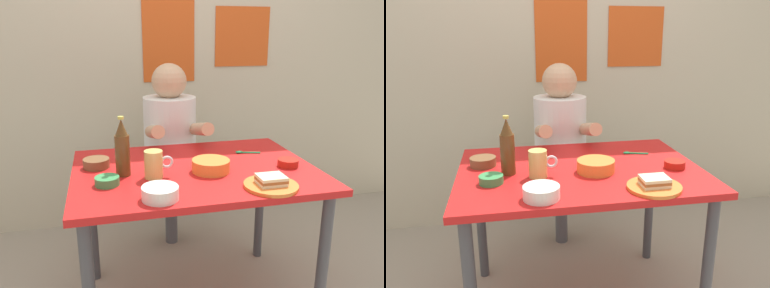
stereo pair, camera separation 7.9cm
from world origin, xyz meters
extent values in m
cube|color=#BCB299|center=(0.00, 1.05, 1.30)|extent=(4.40, 0.08, 2.60)
cube|color=#CC4C19|center=(0.59, 1.01, 1.31)|extent=(0.40, 0.01, 0.40)
cube|color=#CC4C19|center=(0.07, 1.01, 1.31)|extent=(0.35, 0.01, 0.60)
cube|color=red|center=(0.00, 0.00, 0.72)|extent=(1.10, 0.80, 0.03)
cylinder|color=#3F3F44|center=(0.49, -0.34, 0.35)|extent=(0.05, 0.05, 0.71)
cylinder|color=#3F3F44|center=(-0.49, 0.34, 0.35)|extent=(0.05, 0.05, 0.71)
cylinder|color=#3F3F44|center=(0.49, 0.34, 0.35)|extent=(0.05, 0.05, 0.71)
cylinder|color=#4C4C51|center=(0.00, 0.63, 0.21)|extent=(0.08, 0.08, 0.41)
cylinder|color=#2D2D33|center=(0.00, 0.63, 0.43)|extent=(0.34, 0.34, 0.04)
cylinder|color=white|center=(0.00, 0.63, 0.71)|extent=(0.32, 0.32, 0.52)
sphere|color=tan|center=(0.00, 0.63, 1.06)|extent=(0.21, 0.21, 0.21)
cylinder|color=tan|center=(-0.13, 0.38, 0.82)|extent=(0.07, 0.31, 0.14)
cylinder|color=tan|center=(0.13, 0.38, 0.82)|extent=(0.07, 0.31, 0.14)
cylinder|color=orange|center=(0.24, -0.30, 0.75)|extent=(0.22, 0.22, 0.01)
cube|color=beige|center=(0.24, -0.30, 0.76)|extent=(0.11, 0.09, 0.01)
cube|color=#9E592D|center=(0.24, -0.30, 0.77)|extent=(0.11, 0.09, 0.01)
cube|color=beige|center=(0.24, -0.30, 0.78)|extent=(0.11, 0.09, 0.01)
cylinder|color=#D1BC66|center=(-0.20, -0.08, 0.80)|extent=(0.08, 0.08, 0.12)
torus|color=silver|center=(-0.14, -0.08, 0.81)|extent=(0.06, 0.01, 0.06)
cylinder|color=#593819|center=(-0.32, -0.02, 0.83)|extent=(0.06, 0.06, 0.18)
cone|color=#593819|center=(-0.32, -0.02, 0.95)|extent=(0.05, 0.05, 0.07)
cylinder|color=#BFB74C|center=(-0.32, -0.02, 1.00)|extent=(0.03, 0.03, 0.01)
cylinder|color=brown|center=(-0.44, 0.11, 0.76)|extent=(0.12, 0.12, 0.04)
cylinder|color=brown|center=(-0.44, 0.11, 0.77)|extent=(0.10, 0.10, 0.02)
cylinder|color=silver|center=(-0.21, -0.31, 0.77)|extent=(0.14, 0.14, 0.05)
cylinder|color=tan|center=(-0.21, -0.31, 0.78)|extent=(0.11, 0.11, 0.02)
cylinder|color=orange|center=(0.06, -0.06, 0.77)|extent=(0.17, 0.17, 0.05)
cylinder|color=#B25B2D|center=(0.06, -0.06, 0.78)|extent=(0.14, 0.14, 0.02)
cylinder|color=#B21E14|center=(0.43, -0.08, 0.76)|extent=(0.10, 0.10, 0.03)
cylinder|color=maroon|center=(0.43, -0.08, 0.76)|extent=(0.08, 0.08, 0.02)
cylinder|color=#388C4C|center=(-0.40, -0.12, 0.76)|extent=(0.10, 0.10, 0.03)
cylinder|color=#5B643A|center=(-0.40, -0.12, 0.77)|extent=(0.08, 0.08, 0.02)
cylinder|color=#26A559|center=(0.33, 0.15, 0.74)|extent=(0.11, 0.04, 0.01)
ellipsoid|color=#26A559|center=(0.28, 0.16, 0.75)|extent=(0.04, 0.02, 0.01)
camera|label=1|loc=(-0.40, -1.61, 1.34)|focal=35.66mm
camera|label=2|loc=(-0.32, -1.62, 1.34)|focal=35.66mm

